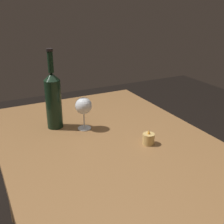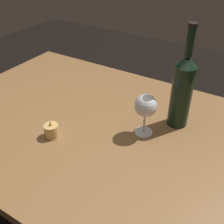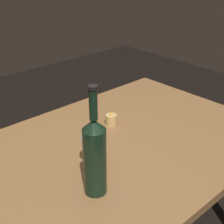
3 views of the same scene
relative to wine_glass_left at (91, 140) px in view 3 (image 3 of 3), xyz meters
name	(u,v)px [view 3 (image 3 of 3)]	position (x,y,z in m)	size (l,w,h in m)	color
dining_table	(120,161)	(0.19, 0.04, -0.20)	(1.30, 0.90, 0.74)	olive
wine_glass_left	(91,140)	(0.00, 0.00, 0.00)	(0.08, 0.08, 0.16)	white
wine_bottle	(95,155)	(-0.08, -0.12, 0.03)	(0.08, 0.08, 0.38)	black
votive_candle	(111,120)	(0.27, 0.19, -0.09)	(0.05, 0.05, 0.07)	#DBB266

